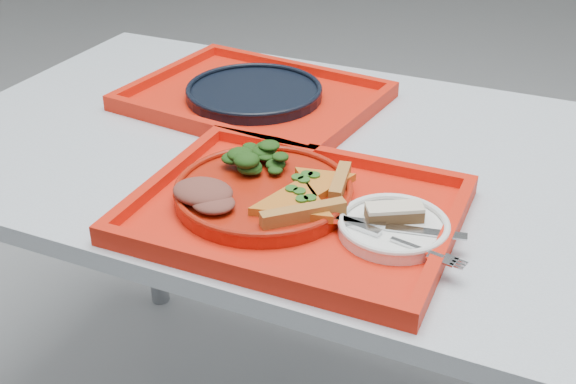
% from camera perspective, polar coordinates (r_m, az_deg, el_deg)
% --- Properties ---
extents(table, '(1.60, 0.80, 0.75)m').
position_cam_1_polar(table, '(1.22, 7.60, -0.91)').
color(table, '#A0A8B3').
rests_on(table, ground).
extents(tray_main, '(0.45, 0.36, 0.01)m').
position_cam_1_polar(tray_main, '(1.03, 0.57, -1.77)').
color(tray_main, red).
rests_on(tray_main, table).
extents(tray_far, '(0.49, 0.40, 0.01)m').
position_cam_1_polar(tray_far, '(1.40, -2.67, 7.24)').
color(tray_far, red).
rests_on(tray_far, table).
extents(dinner_plate, '(0.26, 0.26, 0.02)m').
position_cam_1_polar(dinner_plate, '(1.05, -1.94, -0.16)').
color(dinner_plate, '#9E1A0A').
rests_on(dinner_plate, tray_main).
extents(side_plate, '(0.15, 0.15, 0.01)m').
position_cam_1_polar(side_plate, '(0.99, 8.32, -2.94)').
color(side_plate, white).
rests_on(side_plate, tray_main).
extents(navy_plate, '(0.26, 0.26, 0.02)m').
position_cam_1_polar(navy_plate, '(1.40, -2.69, 7.77)').
color(navy_plate, black).
rests_on(navy_plate, tray_far).
extents(pizza_slice_a, '(0.18, 0.18, 0.02)m').
position_cam_1_polar(pizza_slice_a, '(1.00, 0.54, -0.71)').
color(pizza_slice_a, orange).
rests_on(pizza_slice_a, dinner_plate).
extents(pizza_slice_b, '(0.12, 0.11, 0.02)m').
position_cam_1_polar(pizza_slice_b, '(1.05, 2.70, 0.95)').
color(pizza_slice_b, orange).
rests_on(pizza_slice_b, dinner_plate).
extents(salad_heap, '(0.09, 0.08, 0.05)m').
position_cam_1_polar(salad_heap, '(1.10, -2.36, 3.21)').
color(salad_heap, black).
rests_on(salad_heap, dinner_plate).
extents(meat_portion, '(0.09, 0.07, 0.03)m').
position_cam_1_polar(meat_portion, '(1.02, -6.74, 0.02)').
color(meat_portion, brown).
rests_on(meat_portion, dinner_plate).
extents(dessert_bar, '(0.08, 0.07, 0.02)m').
position_cam_1_polar(dessert_bar, '(0.99, 8.40, -1.61)').
color(dessert_bar, '#4E321A').
rests_on(dessert_bar, side_plate).
extents(knife, '(0.18, 0.05, 0.01)m').
position_cam_1_polar(knife, '(0.97, 8.59, -2.76)').
color(knife, silver).
rests_on(knife, side_plate).
extents(fork, '(0.19, 0.06, 0.01)m').
position_cam_1_polar(fork, '(0.95, 8.07, -3.58)').
color(fork, silver).
rests_on(fork, side_plate).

